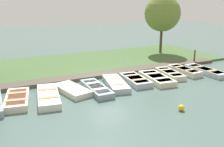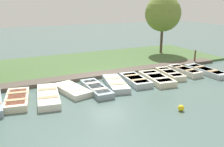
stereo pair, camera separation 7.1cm
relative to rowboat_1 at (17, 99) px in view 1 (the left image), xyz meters
name	(u,v)px [view 1 (the left image)]	position (x,y,z in m)	size (l,w,h in m)	color
ground_plane	(109,81)	(-1.23, 5.83, -0.18)	(80.00, 80.00, 0.00)	#4C6660
shore_bank	(83,63)	(-6.23, 5.83, -0.10)	(8.00, 24.00, 0.16)	#476638
dock_walkway	(102,74)	(-2.44, 5.83, -0.07)	(1.12, 20.12, 0.23)	#51473D
rowboat_1	(17,99)	(0.00, 0.00, 0.00)	(2.95, 1.59, 0.37)	beige
rowboat_2	(48,96)	(0.26, 1.54, 0.00)	(3.45, 1.61, 0.37)	silver
rowboat_3	(72,90)	(-0.18, 2.99, -0.02)	(2.84, 1.70, 0.34)	silver
rowboat_4	(96,88)	(0.24, 4.32, -0.01)	(3.07, 1.01, 0.35)	#8C9EA8
rowboat_5	(116,83)	(-0.07, 5.74, 0.00)	(3.23, 1.69, 0.36)	#B2BCC1
rowboat_6	(135,80)	(-0.12, 7.17, 0.01)	(2.75, 1.36, 0.38)	#B2BCC1
rowboat_7	(157,78)	(0.19, 8.62, 0.01)	(3.13, 1.58, 0.38)	beige
rowboat_8	(170,74)	(-0.31, 10.10, 0.00)	(2.79, 1.37, 0.38)	beige
rowboat_9	(184,71)	(-0.38, 11.47, 0.03)	(2.71, 1.06, 0.42)	beige
rowboat_10	(205,71)	(0.23, 12.91, 0.00)	(3.36, 1.05, 0.37)	#B2BCC1
mooring_post_far	(195,57)	(-2.34, 14.28, 0.41)	(0.13, 0.13, 1.17)	brown
buoy	(181,108)	(4.51, 6.94, -0.03)	(0.30, 0.30, 0.30)	yellow
park_tree_left	(162,14)	(-6.79, 14.11, 3.74)	(3.40, 3.40, 5.63)	#4C3828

